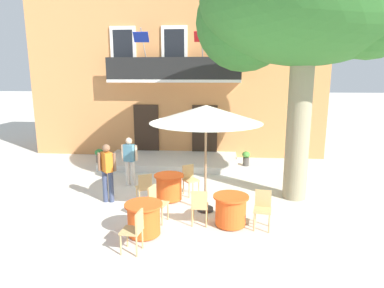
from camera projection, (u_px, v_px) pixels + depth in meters
ground_plane at (174, 197)px, 9.91m from camera, size 120.00×120.00×0.00m
building_facade at (180, 71)px, 15.99m from camera, size 13.00×5.09×7.50m
entrance_step_platform at (171, 161)px, 13.51m from camera, size 5.37×2.66×0.25m
plane_tree at (303, 6)px, 8.79m from camera, size 5.87×5.15×7.25m
cafe_table_near_tree at (231, 210)px, 7.95m from camera, size 0.86×0.86×0.76m
cafe_chair_near_tree_0 at (200, 205)px, 7.92m from camera, size 0.40×0.40×0.91m
cafe_chair_near_tree_1 at (263, 207)px, 7.81m from camera, size 0.46×0.46×0.91m
cafe_table_middle at (169, 187)px, 9.59m from camera, size 0.86×0.86×0.76m
cafe_chair_middle_0 at (144, 187)px, 9.21m from camera, size 0.54×0.54×0.91m
cafe_chair_middle_1 at (190, 178)px, 10.00m from camera, size 0.56×0.56×0.91m
cafe_table_front at (144, 219)px, 7.47m from camera, size 0.86×0.86×0.76m
cafe_chair_front_0 at (156, 201)px, 8.15m from camera, size 0.50×0.50×0.91m
cafe_chair_front_1 at (135, 228)px, 6.71m from camera, size 0.44×0.44×0.91m
cafe_umbrella at (206, 114)px, 8.36m from camera, size 2.90×2.90×2.85m
ground_planter_left at (99, 155)px, 13.71m from camera, size 0.36×0.36×0.57m
ground_planter_right at (246, 158)px, 13.21m from camera, size 0.32×0.32×0.59m
pedestrian_near_entrance at (107, 170)px, 9.31m from camera, size 0.53×0.40×1.70m
pedestrian_mid_plaza at (130, 158)px, 10.79m from camera, size 0.53×0.30×1.61m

